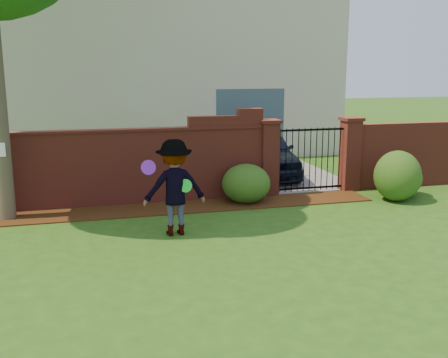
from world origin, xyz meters
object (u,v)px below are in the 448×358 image
object	(u,v)px
man	(175,188)
frisbee_purple	(148,167)
car	(265,153)
frisbee_green	(186,186)

from	to	relation	value
man	frisbee_purple	bearing A→B (deg)	-4.52
car	man	distance (m)	5.83
man	frisbee_purple	distance (m)	0.63
man	frisbee_purple	size ratio (longest dim) A/B	6.60
frisbee_green	man	bearing A→B (deg)	137.69
car	frisbee_green	xyz separation A→B (m)	(-3.23, -4.88, 0.30)
man	frisbee_purple	xyz separation A→B (m)	(-0.47, 0.04, 0.41)
frisbee_purple	frisbee_green	distance (m)	0.76
car	man	world-z (taller)	man
car	frisbee_purple	xyz separation A→B (m)	(-3.88, -4.68, 0.64)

